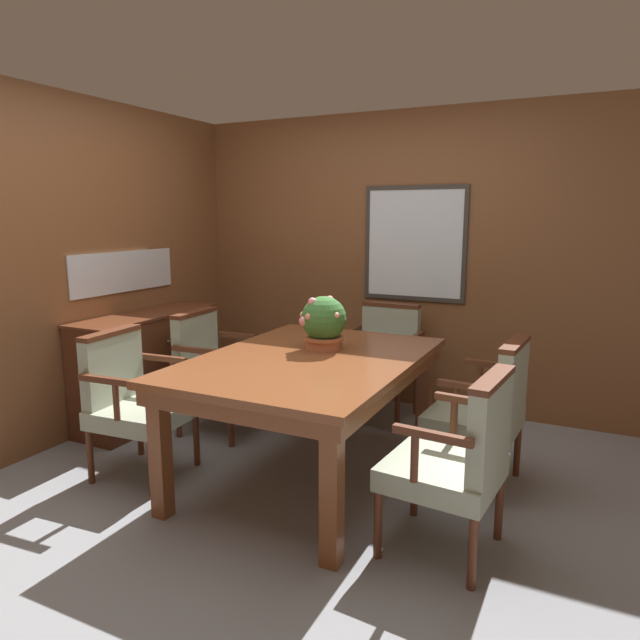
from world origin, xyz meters
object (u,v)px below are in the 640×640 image
at_px(chair_right_near, 458,457).
at_px(chair_left_far, 212,367).
at_px(chair_right_far, 487,407).
at_px(chair_head_far, 384,356).
at_px(sideboard_cabinet, 149,366).
at_px(chair_left_near, 132,397).
at_px(dining_table, 309,372).
at_px(potted_plant, 324,323).

height_order(chair_right_near, chair_left_far, same).
bearing_deg(chair_right_far, chair_head_far, -129.12).
relative_size(chair_head_far, sideboard_cabinet, 0.70).
distance_m(chair_left_near, chair_right_far, 2.16).
distance_m(dining_table, chair_right_near, 1.09).
bearing_deg(dining_table, potted_plant, 92.77).
bearing_deg(chair_left_near, chair_head_far, -36.49).
relative_size(chair_head_far, potted_plant, 2.68).
bearing_deg(chair_right_far, dining_table, -65.56).
height_order(potted_plant, sideboard_cabinet, potted_plant).
xyz_separation_m(chair_left_near, chair_right_near, (2.02, 0.01, 0.00)).
xyz_separation_m(chair_left_near, chair_right_far, (2.01, 0.79, 0.00)).
bearing_deg(potted_plant, chair_left_far, 169.98).
bearing_deg(potted_plant, sideboard_cabinet, 174.35).
relative_size(dining_table, sideboard_cabinet, 1.34).
distance_m(chair_left_near, chair_head_far, 1.98).
xyz_separation_m(chair_head_far, chair_left_far, (-1.05, -0.86, 0.00)).
xyz_separation_m(chair_right_near, potted_plant, (-1.01, 0.63, 0.45)).
bearing_deg(chair_head_far, chair_right_far, -41.45).
bearing_deg(potted_plant, chair_right_near, -32.00).
xyz_separation_m(dining_table, chair_head_far, (0.03, 1.27, -0.19)).
bearing_deg(chair_right_far, sideboard_cabinet, -86.48).
bearing_deg(chair_left_far, chair_head_far, -53.04).
relative_size(dining_table, chair_right_far, 1.90).
xyz_separation_m(chair_head_far, potted_plant, (-0.04, -1.04, 0.45)).
relative_size(chair_left_far, potted_plant, 2.68).
relative_size(chair_left_far, sideboard_cabinet, 0.70).
bearing_deg(chair_right_near, chair_left_far, -106.72).
distance_m(dining_table, potted_plant, 0.34).
bearing_deg(potted_plant, chair_head_far, 87.97).
distance_m(chair_left_near, chair_right_near, 2.02).
height_order(chair_left_near, chair_right_near, same).
bearing_deg(chair_left_far, sideboard_cabinet, 89.30).
relative_size(chair_head_far, chair_right_far, 1.00).
distance_m(dining_table, sideboard_cabinet, 1.69).
bearing_deg(chair_right_far, chair_left_far, -87.08).
xyz_separation_m(chair_right_near, sideboard_cabinet, (-2.62, 0.79, -0.07)).
height_order(chair_right_near, sideboard_cabinet, chair_right_near).
bearing_deg(chair_head_far, potted_plant, -90.65).
bearing_deg(chair_left_near, potted_plant, -62.36).
height_order(dining_table, chair_head_far, chair_head_far).
bearing_deg(chair_right_near, chair_head_far, -144.80).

